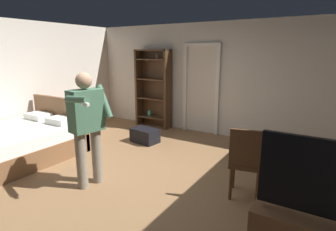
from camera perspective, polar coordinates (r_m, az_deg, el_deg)
The scene contains 12 objects.
ground_plane at distance 4.43m, azimuth -9.66°, elevation -12.87°, with size 6.74×6.74×0.00m, color olive.
wall_back at distance 6.57m, azimuth 7.71°, elevation 7.61°, with size 6.37×0.12×2.59m, color silver.
wall_left at distance 6.54m, azimuth -31.29°, elevation 5.76°, with size 0.15×6.17×2.59m.
doorway_frame at distance 6.53m, azimuth 6.98°, elevation 6.94°, with size 0.93×0.08×2.13m.
bed at distance 5.72m, azimuth -28.58°, elevation -4.98°, with size 1.61×2.01×1.02m.
bookshelf at distance 7.05m, azimuth -2.99°, elevation 6.22°, with size 0.96×0.32×1.99m.
side_table at distance 3.81m, azimuth 23.94°, elevation -10.62°, with size 0.64×0.64×0.70m.
laptop at distance 3.67m, azimuth 23.67°, elevation -6.77°, with size 0.37×0.38×0.16m.
bottle_on_table at distance 3.60m, azimuth 26.47°, elevation -6.45°, with size 0.06×0.06×0.26m.
wooden_chair at distance 3.75m, azimuth 16.03°, elevation -9.09°, with size 0.50×0.50×0.99m.
person_blue_shirt at distance 4.00m, azimuth -16.65°, elevation -1.29°, with size 0.67×0.71×1.67m.
suitcase_dark at distance 5.95m, azimuth -4.88°, elevation -4.20°, with size 0.58×0.37×0.30m, color black.
Camera 1 is at (2.68, -2.94, 1.95)m, focal length 28.98 mm.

